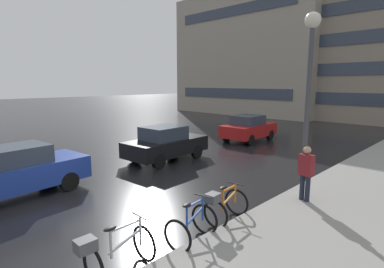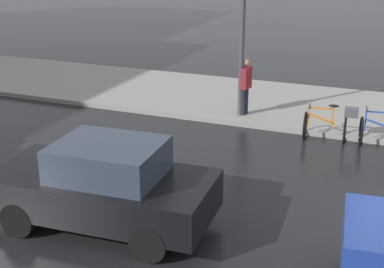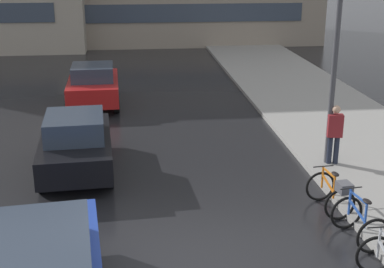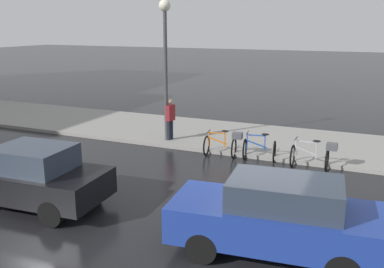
{
  "view_description": "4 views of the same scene",
  "coord_description": "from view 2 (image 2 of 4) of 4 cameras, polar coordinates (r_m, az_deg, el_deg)",
  "views": [
    {
      "loc": [
        7.9,
        -3.55,
        3.58
      ],
      "look_at": [
        -0.67,
        5.14,
        1.5
      ],
      "focal_mm": 28.0,
      "sensor_mm": 36.0,
      "label": 1
    },
    {
      "loc": [
        -10.0,
        0.58,
        4.93
      ],
      "look_at": [
        -0.14,
        4.61,
        1.06
      ],
      "focal_mm": 50.0,
      "sensor_mm": 36.0,
      "label": 2
    },
    {
      "loc": [
        -0.98,
        -8.37,
        5.56
      ],
      "look_at": [
        0.48,
        4.77,
        1.14
      ],
      "focal_mm": 50.0,
      "sensor_mm": 36.0,
      "label": 3
    },
    {
      "loc": [
        -10.41,
        -2.63,
        4.59
      ],
      "look_at": [
        1.55,
        2.61,
        1.24
      ],
      "focal_mm": 40.0,
      "sensor_mm": 36.0,
      "label": 4
    }
  ],
  "objects": [
    {
      "name": "car_black",
      "position": [
        9.73,
        -9.37,
        -5.42
      ],
      "size": [
        2.07,
        4.11,
        1.62
      ],
      "color": "black",
      "rests_on": "ground"
    },
    {
      "name": "pedestrian",
      "position": [
        15.47,
        5.68,
        5.21
      ],
      "size": [
        0.43,
        0.3,
        1.78
      ],
      "color": "#1E2333",
      "rests_on": "ground"
    },
    {
      "name": "sidewalk_kerb",
      "position": [
        19.19,
        -8.04,
        5.13
      ],
      "size": [
        4.8,
        60.0,
        0.14
      ],
      "primitive_type": "cube",
      "color": "gray",
      "rests_on": "ground"
    },
    {
      "name": "bicycle_third",
      "position": [
        14.19,
        14.58,
        1.15
      ],
      "size": [
        0.84,
        1.37,
        1.0
      ],
      "color": "black",
      "rests_on": "ground"
    },
    {
      "name": "bicycle_second",
      "position": [
        14.23,
        19.64,
        0.27
      ],
      "size": [
        0.9,
        1.18,
        1.0
      ],
      "color": "black",
      "rests_on": "ground"
    }
  ]
}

